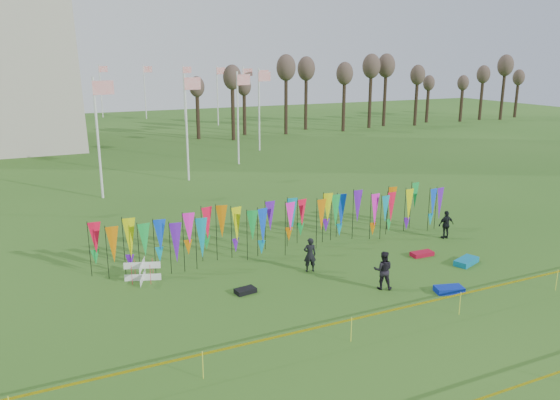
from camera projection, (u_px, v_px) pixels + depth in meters
name	position (u px, v px, depth m)	size (l,w,h in m)	color
ground	(356.00, 302.00, 21.26)	(160.00, 160.00, 0.00)	#295518
banner_row	(288.00, 217.00, 26.81)	(18.64, 0.64, 2.51)	black
caution_tape_near	(391.00, 311.00, 18.79)	(26.00, 0.02, 0.90)	#DEC804
caution_tape_far	(507.00, 391.00, 14.33)	(26.00, 0.02, 0.90)	#DEC804
tree_line	(383.00, 80.00, 71.27)	(53.92, 1.92, 7.84)	#322319
box_kite	(142.00, 271.00, 23.17)	(0.78, 0.78, 0.87)	red
person_left	(310.00, 255.00, 24.14)	(0.57, 0.42, 1.56)	black
person_mid	(383.00, 270.00, 22.32)	(0.79, 0.49, 1.63)	black
person_right	(446.00, 225.00, 28.53)	(0.88, 0.50, 1.50)	black
kite_bag_blue	(449.00, 290.00, 22.14)	(1.14, 0.59, 0.24)	#0A26B0
kite_bag_red	(422.00, 254.00, 26.18)	(1.10, 0.50, 0.20)	#AB0B26
kite_bag_black	(245.00, 291.00, 22.09)	(0.83, 0.48, 0.19)	black
kite_bag_teal	(466.00, 261.00, 25.15)	(1.31, 0.63, 0.25)	#0B76A3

